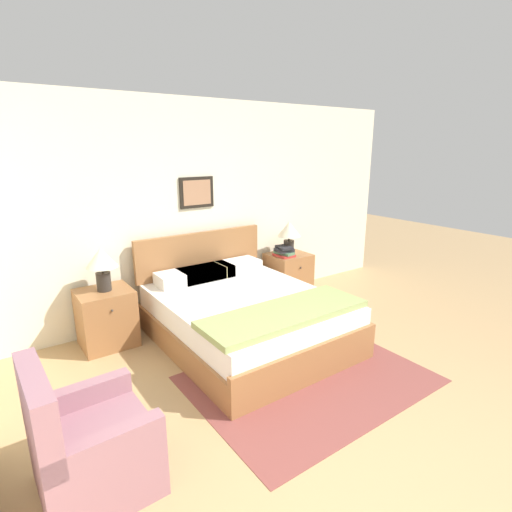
% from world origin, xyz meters
% --- Properties ---
extents(ground_plane, '(16.00, 16.00, 0.00)m').
position_xyz_m(ground_plane, '(0.00, 0.00, 0.00)').
color(ground_plane, tan).
extents(wall_back, '(6.83, 0.09, 2.60)m').
position_xyz_m(wall_back, '(0.00, 3.31, 1.30)').
color(wall_back, beige).
rests_on(wall_back, ground_plane).
extents(area_rug_main, '(2.07, 1.54, 0.01)m').
position_xyz_m(area_rug_main, '(0.25, 1.23, 0.00)').
color(area_rug_main, brown).
rests_on(area_rug_main, ground_plane).
extents(bed, '(1.68, 2.06, 1.03)m').
position_xyz_m(bed, '(0.20, 2.23, 0.29)').
color(bed, '#936038').
rests_on(bed, ground_plane).
extents(armchair, '(0.67, 0.68, 0.88)m').
position_xyz_m(armchair, '(-1.67, 1.13, 0.30)').
color(armchair, '#8E606B').
rests_on(armchair, ground_plane).
extents(nightstand_near_window, '(0.54, 0.52, 0.61)m').
position_xyz_m(nightstand_near_window, '(-1.04, 2.98, 0.30)').
color(nightstand_near_window, '#936038').
rests_on(nightstand_near_window, ground_plane).
extents(nightstand_by_door, '(0.54, 0.52, 0.61)m').
position_xyz_m(nightstand_by_door, '(1.45, 2.98, 0.30)').
color(nightstand_by_door, '#936038').
rests_on(nightstand_by_door, ground_plane).
extents(table_lamp_near_window, '(0.32, 0.32, 0.45)m').
position_xyz_m(table_lamp_near_window, '(-1.03, 2.98, 0.92)').
color(table_lamp_near_window, '#2D2823').
rests_on(table_lamp_near_window, nightstand_near_window).
extents(table_lamp_by_door, '(0.32, 0.32, 0.45)m').
position_xyz_m(table_lamp_by_door, '(1.45, 2.98, 0.92)').
color(table_lamp_by_door, '#2D2823').
rests_on(table_lamp_by_door, nightstand_by_door).
extents(book_thick_bottom, '(0.20, 0.27, 0.03)m').
position_xyz_m(book_thick_bottom, '(1.32, 2.93, 0.62)').
color(book_thick_bottom, '#B7332D').
rests_on(book_thick_bottom, nightstand_by_door).
extents(book_hardcover_middle, '(0.18, 0.28, 0.04)m').
position_xyz_m(book_hardcover_middle, '(1.32, 2.93, 0.66)').
color(book_hardcover_middle, '#4C7551').
rests_on(book_hardcover_middle, book_thick_bottom).
extents(book_novel_upper, '(0.24, 0.23, 0.04)m').
position_xyz_m(book_novel_upper, '(1.32, 2.93, 0.70)').
color(book_novel_upper, '#232328').
rests_on(book_novel_upper, book_hardcover_middle).
extents(book_slim_near_top, '(0.21, 0.26, 0.03)m').
position_xyz_m(book_slim_near_top, '(1.32, 2.93, 0.73)').
color(book_slim_near_top, '#232328').
rests_on(book_slim_near_top, book_novel_upper).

